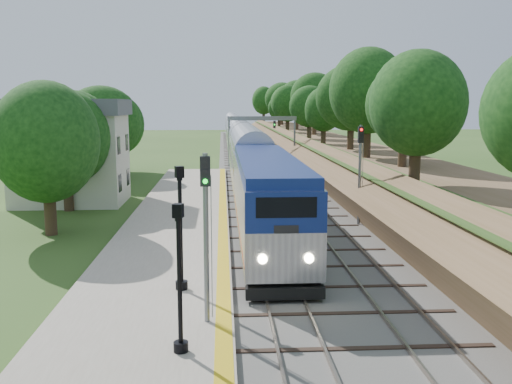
{
  "coord_description": "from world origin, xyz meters",
  "views": [
    {
      "loc": [
        -2.34,
        -14.44,
        7.58
      ],
      "look_at": [
        -0.5,
        16.69,
        2.8
      ],
      "focal_mm": 40.0,
      "sensor_mm": 36.0,
      "label": 1
    }
  ],
  "objects": [
    {
      "name": "yellow_stripe",
      "position": [
        -2.35,
        16.0,
        0.39
      ],
      "size": [
        0.55,
        68.0,
        0.01
      ],
      "primitive_type": "cube",
      "color": "gold",
      "rests_on": "platform"
    },
    {
      "name": "trackbed",
      "position": [
        2.0,
        60.0,
        0.07
      ],
      "size": [
        9.5,
        170.0,
        0.28
      ],
      "color": "#4C4944",
      "rests_on": "ground"
    },
    {
      "name": "station_building",
      "position": [
        -14.0,
        30.0,
        4.09
      ],
      "size": [
        8.6,
        6.6,
        8.0
      ],
      "color": "beige",
      "rests_on": "ground"
    },
    {
      "name": "train",
      "position": [
        0.0,
        67.41,
        2.34
      ],
      "size": [
        3.11,
        124.7,
        4.58
      ],
      "color": "black",
      "rests_on": "trackbed"
    },
    {
      "name": "signal_farside",
      "position": [
        6.2,
        20.37,
        3.93
      ],
      "size": [
        0.34,
        0.27,
        6.23
      ],
      "color": "slate",
      "rests_on": "ground"
    },
    {
      "name": "signal_gantry",
      "position": [
        2.47,
        54.99,
        4.82
      ],
      "size": [
        8.4,
        0.38,
        6.2
      ],
      "color": "slate",
      "rests_on": "ground"
    },
    {
      "name": "trees_behind_platform",
      "position": [
        -11.17,
        20.67,
        4.53
      ],
      "size": [
        7.82,
        53.32,
        7.21
      ],
      "color": "#332316",
      "rests_on": "ground"
    },
    {
      "name": "lamppost_mid",
      "position": [
        -3.61,
        1.56,
        2.36
      ],
      "size": [
        0.44,
        0.44,
        4.43
      ],
      "color": "black",
      "rests_on": "platform"
    },
    {
      "name": "lamppost_far",
      "position": [
        -3.99,
        7.34,
        2.56
      ],
      "size": [
        0.48,
        0.48,
        4.88
      ],
      "color": "black",
      "rests_on": "platform"
    },
    {
      "name": "platform",
      "position": [
        -5.2,
        16.0,
        0.19
      ],
      "size": [
        6.4,
        68.0,
        0.38
      ],
      "primitive_type": "cube",
      "color": "gray",
      "rests_on": "ground"
    },
    {
      "name": "signal_platform",
      "position": [
        -2.9,
        3.91,
        3.86
      ],
      "size": [
        0.33,
        0.26,
        5.66
      ],
      "color": "slate",
      "rests_on": "platform"
    },
    {
      "name": "embankment",
      "position": [
        10.35,
        60.0,
        1.95
      ],
      "size": [
        10.64,
        170.0,
        11.7
      ],
      "color": "brown",
      "rests_on": "ground"
    }
  ]
}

